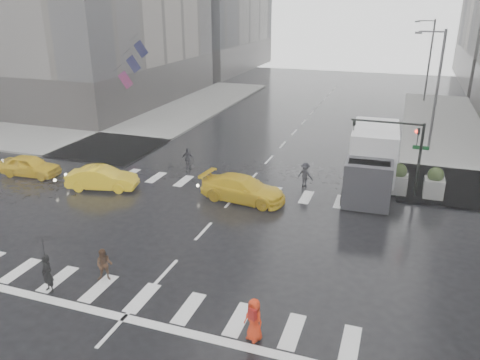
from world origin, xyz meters
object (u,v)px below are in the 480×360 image
at_px(traffic_signal_pole, 403,144).
at_px(box_truck, 372,160).
at_px(pedestrian_brown, 104,265).
at_px(taxi_front, 30,166).
at_px(taxi_mid, 102,178).
at_px(pedestrian_orange, 254,319).

height_order(traffic_signal_pole, box_truck, traffic_signal_pole).
distance_m(pedestrian_brown, box_truck, 16.67).
height_order(traffic_signal_pole, taxi_front, traffic_signal_pole).
height_order(taxi_mid, box_truck, box_truck).
relative_size(taxi_front, box_truck, 0.57).
xyz_separation_m(traffic_signal_pole, taxi_front, (-22.99, -4.40, -2.53)).
height_order(traffic_signal_pole, pedestrian_orange, traffic_signal_pole).
relative_size(taxi_front, taxi_mid, 0.95).
distance_m(traffic_signal_pole, taxi_front, 23.55).
distance_m(pedestrian_orange, taxi_front, 21.51).
distance_m(taxi_front, box_truck, 21.93).
height_order(pedestrian_brown, box_truck, box_truck).
distance_m(pedestrian_brown, pedestrian_orange, 7.06).
relative_size(traffic_signal_pole, pedestrian_orange, 2.86).
bearing_deg(pedestrian_orange, taxi_front, 178.11).
relative_size(pedestrian_brown, taxi_front, 0.35).
xyz_separation_m(taxi_front, box_truck, (21.39, 4.67, 1.32)).
distance_m(pedestrian_orange, box_truck, 15.34).
xyz_separation_m(pedestrian_brown, taxi_front, (-11.90, 8.98, -0.03)).
bearing_deg(box_truck, pedestrian_brown, -127.12).
xyz_separation_m(traffic_signal_pole, taxi_mid, (-17.10, -4.84, -2.52)).
distance_m(pedestrian_orange, taxi_mid, 16.33).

